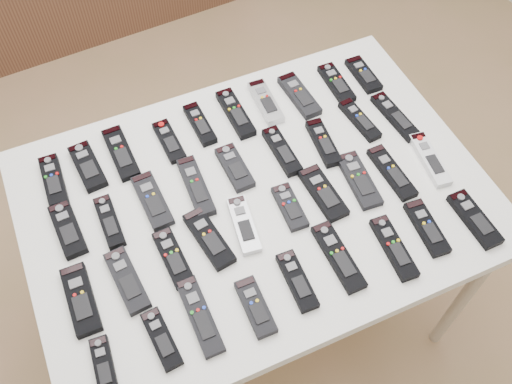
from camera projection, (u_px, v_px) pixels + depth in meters
name	position (u px, v px, depth m)	size (l,w,h in m)	color
ground	(262.00, 275.00, 2.29)	(4.00, 4.00, 0.00)	olive
table	(256.00, 207.00, 1.61)	(1.25, 0.88, 0.78)	white
remote_0	(54.00, 181.00, 1.58)	(0.05, 0.17, 0.02)	black
remote_1	(88.00, 166.00, 1.60)	(0.06, 0.17, 0.02)	black
remote_2	(121.00, 153.00, 1.63)	(0.06, 0.19, 0.02)	black
remote_3	(169.00, 141.00, 1.66)	(0.05, 0.16, 0.02)	black
remote_4	(200.00, 124.00, 1.69)	(0.05, 0.16, 0.02)	black
remote_5	(236.00, 113.00, 1.72)	(0.05, 0.19, 0.02)	black
remote_6	(266.00, 102.00, 1.74)	(0.05, 0.17, 0.02)	#B7B7BC
remote_7	(299.00, 95.00, 1.76)	(0.06, 0.18, 0.02)	black
remote_8	(336.00, 83.00, 1.79)	(0.05, 0.17, 0.02)	black
remote_9	(363.00, 75.00, 1.81)	(0.05, 0.15, 0.02)	black
remote_10	(68.00, 230.00, 1.49)	(0.06, 0.17, 0.02)	black
remote_11	(109.00, 222.00, 1.50)	(0.05, 0.16, 0.02)	black
remote_12	(152.00, 201.00, 1.54)	(0.06, 0.18, 0.02)	black
remote_13	(196.00, 187.00, 1.56)	(0.05, 0.20, 0.02)	black
remote_14	(235.00, 168.00, 1.60)	(0.06, 0.16, 0.02)	black
remote_15	(282.00, 151.00, 1.63)	(0.05, 0.18, 0.02)	black
remote_16	(323.00, 143.00, 1.65)	(0.05, 0.17, 0.02)	black
remote_17	(359.00, 120.00, 1.70)	(0.04, 0.17, 0.02)	black
remote_18	(395.00, 117.00, 1.71)	(0.05, 0.20, 0.02)	black
remote_19	(81.00, 300.00, 1.38)	(0.06, 0.19, 0.02)	black
remote_20	(127.00, 280.00, 1.41)	(0.06, 0.18, 0.02)	black
remote_21	(173.00, 258.00, 1.44)	(0.05, 0.17, 0.02)	black
remote_22	(209.00, 238.00, 1.47)	(0.06, 0.18, 0.02)	black
remote_23	(244.00, 225.00, 1.50)	(0.05, 0.17, 0.02)	#B7B7BC
remote_24	(290.00, 207.00, 1.53)	(0.05, 0.14, 0.02)	black
remote_25	(323.00, 193.00, 1.55)	(0.06, 0.18, 0.02)	black
remote_26	(359.00, 180.00, 1.58)	(0.06, 0.19, 0.02)	black
remote_27	(392.00, 172.00, 1.59)	(0.05, 0.19, 0.02)	black
remote_28	(430.00, 159.00, 1.62)	(0.05, 0.19, 0.02)	silver
remote_29	(104.00, 367.00, 1.29)	(0.04, 0.14, 0.02)	black
remote_30	(162.00, 339.00, 1.32)	(0.05, 0.15, 0.02)	black
remote_31	(200.00, 316.00, 1.36)	(0.05, 0.20, 0.02)	black
remote_32	(255.00, 307.00, 1.37)	(0.05, 0.15, 0.02)	black
remote_33	(297.00, 281.00, 1.41)	(0.05, 0.16, 0.02)	black
remote_34	(338.00, 257.00, 1.44)	(0.05, 0.20, 0.02)	black
remote_35	(394.00, 248.00, 1.46)	(0.05, 0.18, 0.02)	black
remote_36	(427.00, 228.00, 1.49)	(0.05, 0.17, 0.02)	black
remote_37	(475.00, 219.00, 1.51)	(0.05, 0.18, 0.02)	black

